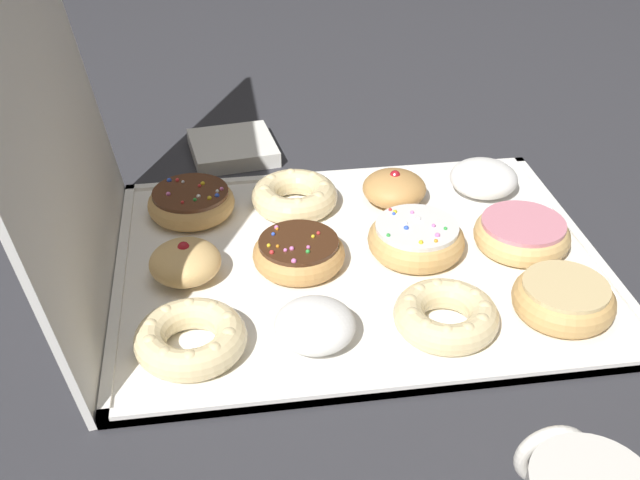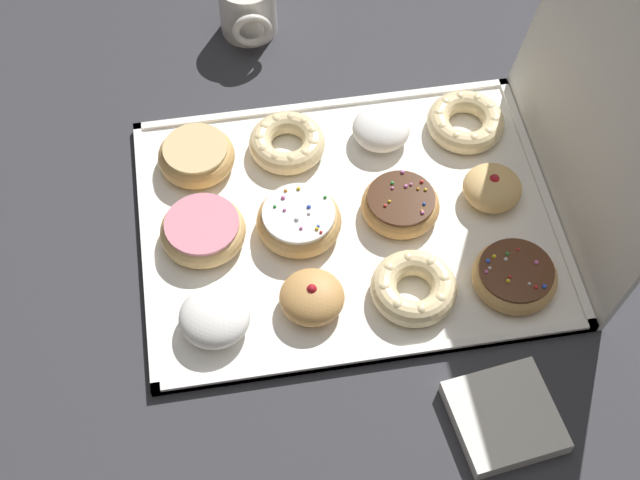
{
  "view_description": "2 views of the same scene",
  "coord_description": "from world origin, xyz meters",
  "px_view_note": "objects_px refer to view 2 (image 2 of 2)",
  "views": [
    {
      "loc": [
        -0.74,
        0.16,
        0.54
      ],
      "look_at": [
        -0.0,
        0.05,
        0.05
      ],
      "focal_mm": 43.21,
      "sensor_mm": 36.0,
      "label": 1
    },
    {
      "loc": [
        0.74,
        -0.16,
        1.07
      ],
      "look_at": [
        0.06,
        -0.05,
        0.05
      ],
      "focal_mm": 52.38,
      "sensor_mm": 36.0,
      "label": 2
    }
  ],
  "objects_px": {
    "pink_frosted_donut_1": "(203,230)",
    "cruller_donut_8": "(414,288)",
    "cruller_donut_9": "(466,122)",
    "sprinkle_donut_7": "(400,204)",
    "powdered_filled_donut_6": "(381,129)",
    "jelly_filled_donut_10": "(492,188)",
    "coffee_mug": "(248,7)",
    "jelly_filled_donut_5": "(312,297)",
    "sprinkle_donut_11": "(515,276)",
    "sprinkle_donut_4": "(299,220)",
    "donut_box": "(348,221)",
    "cruller_donut_3": "(287,142)",
    "glazed_ring_donut_0": "(196,156)",
    "powdered_filled_donut_2": "(215,317)",
    "napkin_stack": "(504,417)"
  },
  "relations": [
    {
      "from": "glazed_ring_donut_0",
      "to": "cruller_donut_9",
      "type": "relative_size",
      "value": 0.96
    },
    {
      "from": "coffee_mug",
      "to": "powdered_filled_donut_2",
      "type": "bearing_deg",
      "value": -11.23
    },
    {
      "from": "sprinkle_donut_4",
      "to": "jelly_filled_donut_5",
      "type": "relative_size",
      "value": 1.38
    },
    {
      "from": "sprinkle_donut_7",
      "to": "powdered_filled_donut_2",
      "type": "bearing_deg",
      "value": -62.94
    },
    {
      "from": "donut_box",
      "to": "jelly_filled_donut_5",
      "type": "bearing_deg",
      "value": -29.16
    },
    {
      "from": "sprinkle_donut_7",
      "to": "sprinkle_donut_11",
      "type": "distance_m",
      "value": 0.19
    },
    {
      "from": "cruller_donut_9",
      "to": "sprinkle_donut_11",
      "type": "bearing_deg",
      "value": -0.55
    },
    {
      "from": "jelly_filled_donut_10",
      "to": "coffee_mug",
      "type": "bearing_deg",
      "value": -143.67
    },
    {
      "from": "pink_frosted_donut_1",
      "to": "sprinkle_donut_7",
      "type": "distance_m",
      "value": 0.27
    },
    {
      "from": "powdered_filled_donut_2",
      "to": "cruller_donut_9",
      "type": "distance_m",
      "value": 0.48
    },
    {
      "from": "powdered_filled_donut_2",
      "to": "coffee_mug",
      "type": "bearing_deg",
      "value": 168.77
    },
    {
      "from": "powdered_filled_donut_2",
      "to": "coffee_mug",
      "type": "height_order",
      "value": "coffee_mug"
    },
    {
      "from": "pink_frosted_donut_1",
      "to": "cruller_donut_9",
      "type": "xyz_separation_m",
      "value": [
        -0.13,
        0.4,
        -0.0
      ]
    },
    {
      "from": "sprinkle_donut_4",
      "to": "coffee_mug",
      "type": "bearing_deg",
      "value": -177.18
    },
    {
      "from": "donut_box",
      "to": "coffee_mug",
      "type": "bearing_deg",
      "value": -167.42
    },
    {
      "from": "sprinkle_donut_7",
      "to": "pink_frosted_donut_1",
      "type": "bearing_deg",
      "value": -89.9
    },
    {
      "from": "cruller_donut_8",
      "to": "jelly_filled_donut_10",
      "type": "height_order",
      "value": "jelly_filled_donut_10"
    },
    {
      "from": "donut_box",
      "to": "sprinkle_donut_4",
      "type": "bearing_deg",
      "value": -85.51
    },
    {
      "from": "sprinkle_donut_4",
      "to": "cruller_donut_8",
      "type": "bearing_deg",
      "value": 45.76
    },
    {
      "from": "jelly_filled_donut_5",
      "to": "sprinkle_donut_7",
      "type": "distance_m",
      "value": 0.19
    },
    {
      "from": "napkin_stack",
      "to": "sprinkle_donut_4",
      "type": "bearing_deg",
      "value": -147.01
    },
    {
      "from": "napkin_stack",
      "to": "sprinkle_donut_11",
      "type": "bearing_deg",
      "value": 161.23
    },
    {
      "from": "powdered_filled_donut_6",
      "to": "sprinkle_donut_11",
      "type": "xyz_separation_m",
      "value": [
        0.28,
        0.12,
        -0.0
      ]
    },
    {
      "from": "glazed_ring_donut_0",
      "to": "jelly_filled_donut_5",
      "type": "bearing_deg",
      "value": 26.09
    },
    {
      "from": "pink_frosted_donut_1",
      "to": "jelly_filled_donut_5",
      "type": "height_order",
      "value": "jelly_filled_donut_5"
    },
    {
      "from": "jelly_filled_donut_5",
      "to": "pink_frosted_donut_1",
      "type": "bearing_deg",
      "value": -134.86
    },
    {
      "from": "glazed_ring_donut_0",
      "to": "sprinkle_donut_7",
      "type": "distance_m",
      "value": 0.3
    },
    {
      "from": "pink_frosted_donut_1",
      "to": "cruller_donut_9",
      "type": "relative_size",
      "value": 1.02
    },
    {
      "from": "powdered_filled_donut_6",
      "to": "cruller_donut_8",
      "type": "xyz_separation_m",
      "value": [
        0.27,
        -0.01,
        -0.0
      ]
    },
    {
      "from": "glazed_ring_donut_0",
      "to": "sprinkle_donut_11",
      "type": "distance_m",
      "value": 0.48
    },
    {
      "from": "powdered_filled_donut_6",
      "to": "cruller_donut_9",
      "type": "height_order",
      "value": "powdered_filled_donut_6"
    },
    {
      "from": "powdered_filled_donut_6",
      "to": "sprinkle_donut_7",
      "type": "height_order",
      "value": "powdered_filled_donut_6"
    },
    {
      "from": "pink_frosted_donut_1",
      "to": "cruller_donut_8",
      "type": "height_order",
      "value": "same"
    },
    {
      "from": "pink_frosted_donut_1",
      "to": "cruller_donut_3",
      "type": "xyz_separation_m",
      "value": [
        -0.14,
        0.14,
        -0.0
      ]
    },
    {
      "from": "sprinkle_donut_11",
      "to": "napkin_stack",
      "type": "xyz_separation_m",
      "value": [
        0.18,
        -0.06,
        -0.02
      ]
    },
    {
      "from": "jelly_filled_donut_10",
      "to": "sprinkle_donut_11",
      "type": "bearing_deg",
      "value": -2.99
    },
    {
      "from": "cruller_donut_8",
      "to": "donut_box",
      "type": "bearing_deg",
      "value": -155.32
    },
    {
      "from": "cruller_donut_8",
      "to": "sprinkle_donut_11",
      "type": "relative_size",
      "value": 1.01
    },
    {
      "from": "donut_box",
      "to": "powdered_filled_donut_2",
      "type": "height_order",
      "value": "powdered_filled_donut_2"
    },
    {
      "from": "coffee_mug",
      "to": "powdered_filled_donut_6",
      "type": "bearing_deg",
      "value": 31.22
    },
    {
      "from": "sprinkle_donut_11",
      "to": "sprinkle_donut_4",
      "type": "bearing_deg",
      "value": -116.33
    },
    {
      "from": "coffee_mug",
      "to": "napkin_stack",
      "type": "distance_m",
      "value": 0.76
    },
    {
      "from": "pink_frosted_donut_1",
      "to": "powdered_filled_donut_2",
      "type": "xyz_separation_m",
      "value": [
        0.14,
        0.0,
        0.0
      ]
    },
    {
      "from": "pink_frosted_donut_1",
      "to": "sprinkle_donut_4",
      "type": "distance_m",
      "value": 0.13
    },
    {
      "from": "pink_frosted_donut_1",
      "to": "cruller_donut_3",
      "type": "bearing_deg",
      "value": 135.29
    },
    {
      "from": "cruller_donut_9",
      "to": "napkin_stack",
      "type": "height_order",
      "value": "cruller_donut_9"
    },
    {
      "from": "jelly_filled_donut_5",
      "to": "napkin_stack",
      "type": "relative_size",
      "value": 0.69
    },
    {
      "from": "jelly_filled_donut_5",
      "to": "cruller_donut_3",
      "type": "bearing_deg",
      "value": 178.89
    },
    {
      "from": "powdered_filled_donut_6",
      "to": "cruller_donut_9",
      "type": "bearing_deg",
      "value": 88.57
    },
    {
      "from": "coffee_mug",
      "to": "napkin_stack",
      "type": "bearing_deg",
      "value": 17.2
    }
  ]
}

